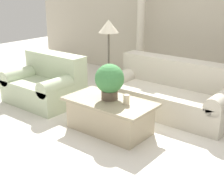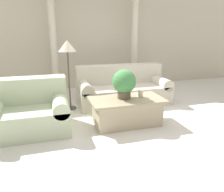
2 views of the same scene
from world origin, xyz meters
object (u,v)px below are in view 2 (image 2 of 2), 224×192
Objects in this scene: loveseat at (29,110)px; floor_lamp at (67,51)px; sofa_long at (122,88)px; potted_plant at (124,83)px; coffee_table at (127,111)px.

floor_lamp is (0.81, 0.88, 0.94)m from loveseat.
sofa_long is 1.60m from floor_lamp.
floor_lamp is (-0.90, 1.08, 0.50)m from potted_plant.
potted_plant is at bearing -107.75° from sofa_long.
potted_plant reaches higher than coffee_table.
sofa_long is 1.32m from coffee_table.
loveseat is 0.99× the size of coffee_table.
loveseat reaches higher than coffee_table.
potted_plant is at bearing 129.22° from coffee_table.
coffee_table is (-0.35, -1.27, -0.10)m from sofa_long.
loveseat is (-2.10, -1.02, 0.01)m from sofa_long.
floor_lamp reaches higher than potted_plant.
loveseat is 1.77m from potted_plant.
sofa_long is 1.61× the size of loveseat.
potted_plant is at bearing -50.42° from floor_lamp.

